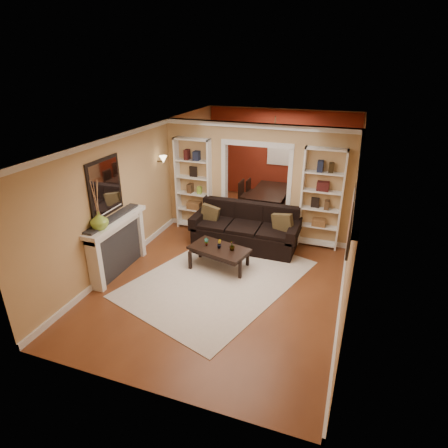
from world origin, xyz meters
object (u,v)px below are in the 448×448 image
at_px(sofa, 245,227).
at_px(bookshelf_right, 321,199).
at_px(bookshelf_left, 194,185).
at_px(coffee_table, 219,258).
at_px(dining_table, 271,201).
at_px(fireplace, 119,246).

relative_size(sofa, bookshelf_right, 1.06).
distance_m(bookshelf_left, bookshelf_right, 3.10).
xyz_separation_m(coffee_table, bookshelf_right, (1.80, 1.71, 0.92)).
bearing_deg(coffee_table, bookshelf_right, 57.15).
bearing_deg(dining_table, fireplace, 153.68).
height_order(sofa, bookshelf_left, bookshelf_left).
bearing_deg(coffee_table, sofa, 92.52).
xyz_separation_m(sofa, bookshelf_left, (-1.52, 0.58, 0.68)).
xyz_separation_m(sofa, bookshelf_right, (1.58, 0.58, 0.68)).
height_order(sofa, fireplace, fireplace).
height_order(coffee_table, dining_table, dining_table).
height_order(fireplace, dining_table, fireplace).
bearing_deg(bookshelf_left, coffee_table, -52.78).
xyz_separation_m(fireplace, dining_table, (2.13, 4.30, -0.28)).
bearing_deg(dining_table, bookshelf_right, -139.40).
relative_size(bookshelf_left, fireplace, 1.35).
bearing_deg(dining_table, sofa, 178.43).
height_order(coffee_table, bookshelf_right, bookshelf_right).
bearing_deg(bookshelf_left, sofa, -20.87).
distance_m(sofa, dining_table, 2.35).
relative_size(bookshelf_right, fireplace, 1.35).
bearing_deg(bookshelf_left, fireplace, -102.05).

